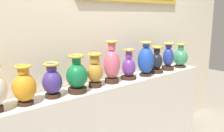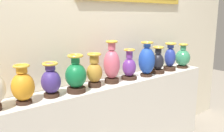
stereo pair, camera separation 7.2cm
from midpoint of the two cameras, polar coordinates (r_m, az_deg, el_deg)
name	(u,v)px [view 1 (the left image)]	position (r m, az deg, el deg)	size (l,w,h in m)	color
display_shelf	(112,126)	(2.54, -0.83, -13.80)	(2.57, 0.32, 0.91)	silver
back_wall	(99,22)	(2.47, -4.02, 10.22)	(4.54, 0.14, 2.94)	beige
vase_amber	(24,87)	(1.88, -20.90, -4.57)	(0.17, 0.17, 0.29)	#382319
vase_indigo	(52,81)	(1.98, -14.88, -3.50)	(0.16, 0.16, 0.28)	#382319
vase_emerald	(77,76)	(2.06, -9.23, -2.33)	(0.18, 0.18, 0.32)	#382319
vase_ochre	(95,71)	(2.20, -4.96, -1.29)	(0.14, 0.14, 0.31)	#382319
vase_rose	(112,64)	(2.32, -0.94, 0.39)	(0.16, 0.16, 0.41)	#382319
vase_violet	(129,67)	(2.48, 3.13, -0.21)	(0.16, 0.16, 0.31)	#382319
vase_sapphire	(146,60)	(2.61, 7.15, 1.39)	(0.17, 0.17, 0.37)	#382319
vase_onyx	(156,61)	(2.79, 9.68, 1.07)	(0.16, 0.16, 0.30)	#382319
vase_cobalt	(168,57)	(2.95, 12.38, 1.98)	(0.14, 0.14, 0.33)	#382319
vase_jade	(180,57)	(3.14, 15.11, 2.02)	(0.18, 0.18, 0.30)	#382319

